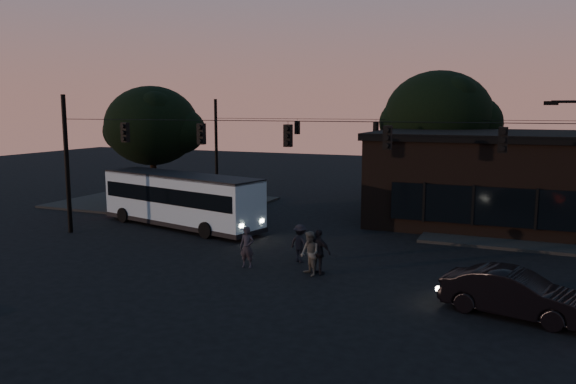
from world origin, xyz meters
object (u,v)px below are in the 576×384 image
at_px(car, 514,293).
at_px(bus, 181,197).
at_px(pedestrian_c, 319,252).
at_px(building, 508,178).
at_px(pedestrian_a, 247,247).
at_px(pedestrian_b, 310,254).
at_px(pedestrian_d, 300,243).

bearing_deg(car, bus, 79.93).
bearing_deg(pedestrian_c, building, -102.62).
bearing_deg(pedestrian_a, pedestrian_b, -5.93).
bearing_deg(bus, pedestrian_d, -10.90).
distance_m(building, pedestrian_a, 17.52).
bearing_deg(pedestrian_c, pedestrian_d, -33.98).
bearing_deg(pedestrian_d, car, 179.48).
relative_size(building, bus, 1.38).
bearing_deg(pedestrian_d, pedestrian_c, 153.57).
bearing_deg(pedestrian_c, pedestrian_b, 51.85).
bearing_deg(pedestrian_b, pedestrian_a, -138.06).
bearing_deg(pedestrian_d, pedestrian_b, 142.84).
bearing_deg(building, bus, -154.13).
height_order(pedestrian_b, pedestrian_c, pedestrian_c).
bearing_deg(building, pedestrian_c, -115.42).
relative_size(bus, pedestrian_c, 5.87).
relative_size(pedestrian_a, pedestrian_d, 1.04).
height_order(car, pedestrian_a, pedestrian_a).
bearing_deg(bus, car, -8.74).
relative_size(bus, pedestrian_a, 6.30).
relative_size(bus, pedestrian_b, 6.11).
xyz_separation_m(pedestrian_b, pedestrian_d, (-1.11, 1.74, -0.06)).
relative_size(car, pedestrian_c, 2.44).
distance_m(bus, pedestrian_a, 9.48).
xyz_separation_m(car, pedestrian_a, (-10.66, 1.69, 0.12)).
xyz_separation_m(car, pedestrian_d, (-8.89, 3.39, 0.09)).
height_order(bus, pedestrian_d, bus).
bearing_deg(car, pedestrian_a, 94.07).
distance_m(bus, pedestrian_c, 12.01).
bearing_deg(building, car, -87.30).
height_order(building, pedestrian_a, building).
distance_m(bus, pedestrian_d, 10.08).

